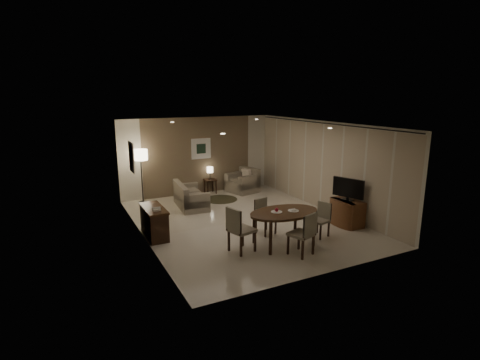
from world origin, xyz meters
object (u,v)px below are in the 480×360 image
chair_far (266,217)px  chair_right (319,220)px  armchair (242,180)px  side_table (210,186)px  sofa (191,195)px  floor_lamp (142,177)px  tv_cabinet (347,212)px  chair_near (301,233)px  chair_left (242,229)px  dining_table (284,228)px  console_desk (154,222)px

chair_far → chair_right: 1.33m
armchair → chair_far: bearing=-34.3°
armchair → side_table: 1.18m
chair_right → sofa: chair_right is taller
sofa → floor_lamp: floor_lamp is taller
tv_cabinet → chair_near: size_ratio=0.92×
chair_right → chair_left: bearing=-107.2°
sofa → dining_table: bearing=-160.7°
side_table → chair_right: bearing=-80.6°
chair_right → sofa: bearing=-168.1°
chair_far → chair_left: bearing=-157.7°
chair_near → console_desk: bearing=-61.8°
chair_far → side_table: chair_far is taller
chair_left → chair_right: bearing=-106.0°
tv_cabinet → armchair: 4.50m
armchair → floor_lamp: (-3.54, 0.21, 0.45)m
console_desk → sofa: bearing=50.3°
dining_table → side_table: size_ratio=3.38×
chair_near → sofa: bearing=-96.0°
dining_table → chair_left: 1.08m
console_desk → side_table: console_desk is taller
side_table → chair_left: bearing=-104.3°
dining_table → chair_right: bearing=1.4°
tv_cabinet → chair_near: chair_near is taller
armchair → chair_left: bearing=-42.6°
console_desk → tv_cabinet: bearing=-17.1°
console_desk → chair_right: 4.11m
chair_near → side_table: size_ratio=1.93×
dining_table → chair_far: chair_far is taller
floor_lamp → chair_far: bearing=-62.3°
dining_table → chair_near: chair_near is taller
side_table → floor_lamp: floor_lamp is taller
floor_lamp → console_desk: bearing=-97.3°
chair_near → side_table: bearing=-110.0°
dining_table → chair_far: size_ratio=1.94×
tv_cabinet → floor_lamp: (-4.49, 4.61, 0.53)m
console_desk → chair_far: bearing=-22.5°
dining_table → armchair: (1.34, 4.77, 0.02)m
dining_table → chair_far: (-0.02, 0.80, 0.04)m
armchair → side_table: (-1.11, 0.35, -0.17)m
chair_right → sofa: 4.34m
chair_near → chair_far: size_ratio=1.11×
floor_lamp → chair_right: bearing=-56.5°
chair_right → sofa: size_ratio=0.53×
tv_cabinet → armchair: bearing=102.2°
chair_far → chair_right: size_ratio=1.04×
chair_near → sofa: 4.63m
chair_near → chair_left: bearing=-52.2°
chair_left → sofa: bearing=-16.2°
tv_cabinet → chair_left: chair_left is taller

